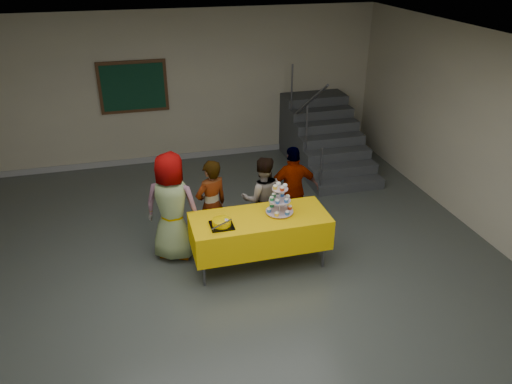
% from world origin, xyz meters
% --- Properties ---
extents(room_shell, '(10.00, 10.04, 3.02)m').
position_xyz_m(room_shell, '(0.00, 0.02, 2.13)').
color(room_shell, '#4C514C').
rests_on(room_shell, ground).
extents(bake_table, '(1.88, 0.78, 0.77)m').
position_xyz_m(bake_table, '(0.48, 0.88, 0.56)').
color(bake_table, '#595960').
rests_on(bake_table, ground).
extents(cupcake_stand, '(0.38, 0.38, 0.44)m').
position_xyz_m(cupcake_stand, '(0.77, 0.92, 0.95)').
color(cupcake_stand, silver).
rests_on(cupcake_stand, bake_table).
extents(bear_cake, '(0.32, 0.36, 0.12)m').
position_xyz_m(bear_cake, '(-0.07, 0.78, 0.83)').
color(bear_cake, black).
rests_on(bear_cake, bake_table).
extents(schoolchild_a, '(0.92, 0.78, 1.60)m').
position_xyz_m(schoolchild_a, '(-0.65, 1.41, 0.80)').
color(schoolchild_a, slate).
rests_on(schoolchild_a, ground).
extents(schoolchild_b, '(0.61, 0.51, 1.41)m').
position_xyz_m(schoolchild_b, '(-0.08, 1.49, 0.70)').
color(schoolchild_b, slate).
rests_on(schoolchild_b, ground).
extents(schoolchild_c, '(0.70, 0.58, 1.33)m').
position_xyz_m(schoolchild_c, '(0.71, 1.59, 0.66)').
color(schoolchild_c, slate).
rests_on(schoolchild_c, ground).
extents(schoolchild_d, '(0.83, 0.37, 1.40)m').
position_xyz_m(schoolchild_d, '(1.22, 1.68, 0.70)').
color(schoolchild_d, slate).
rests_on(schoolchild_d, ground).
extents(staircase, '(1.30, 2.40, 2.04)m').
position_xyz_m(staircase, '(2.70, 4.13, 0.49)').
color(staircase, '#424447').
rests_on(staircase, ground).
extents(noticeboard, '(1.30, 0.05, 1.00)m').
position_xyz_m(noticeboard, '(-0.92, 4.96, 1.60)').
color(noticeboard, '#472B16').
rests_on(noticeboard, ground).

